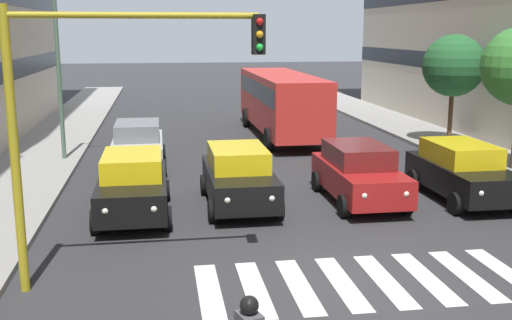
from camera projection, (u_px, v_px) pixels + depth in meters
ground_plane at (363, 282)px, 12.61m from camera, size 180.00×180.00×0.00m
crosswalk_markings at (363, 281)px, 12.61m from camera, size 6.75×2.80×0.01m
car_0 at (462, 171)px, 18.60m from camera, size 2.02×4.44×1.72m
car_1 at (359, 173)px, 18.36m from camera, size 2.02×4.44×1.72m
car_2 at (239, 176)px, 17.92m from camera, size 2.02×4.44×1.72m
car_3 at (133, 184)px, 16.98m from camera, size 2.02×4.44×1.72m
car_row2_0 at (138, 145)px, 22.78m from camera, size 2.02×4.44×1.72m
bus_behind_traffic at (281, 98)px, 29.71m from camera, size 2.78×10.50×3.00m
traffic_light_gantry at (89, 100)px, 11.64m from camera, size 4.86×0.36×5.50m
street_lamp_right at (68, 51)px, 23.32m from camera, size 2.49×0.28×6.78m
street_tree_2 at (454, 66)px, 26.84m from camera, size 2.70×2.70×4.75m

